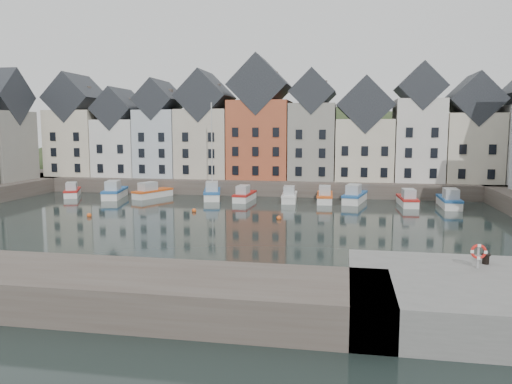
% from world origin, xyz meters
% --- Properties ---
extents(ground, '(260.00, 260.00, 0.00)m').
position_xyz_m(ground, '(0.00, 0.00, 0.00)').
color(ground, black).
rests_on(ground, ground).
extents(far_quay, '(90.00, 16.00, 2.00)m').
position_xyz_m(far_quay, '(0.00, 30.00, 1.00)').
color(far_quay, '#493E38').
rests_on(far_quay, ground).
extents(hillside, '(153.60, 70.40, 64.00)m').
position_xyz_m(hillside, '(0.02, 56.00, -17.96)').
color(hillside, black).
rests_on(hillside, ground).
extents(far_terrace, '(72.37, 8.16, 17.78)m').
position_xyz_m(far_terrace, '(3.21, 28.00, 8.88)').
color(far_terrace, beige).
rests_on(far_terrace, far_quay).
extents(mooring_buoys, '(20.50, 5.50, 0.50)m').
position_xyz_m(mooring_buoys, '(-4.00, 5.33, 0.15)').
color(mooring_buoys, '#D95119').
rests_on(mooring_buoys, ground).
extents(boat_a, '(4.05, 5.98, 2.21)m').
position_xyz_m(boat_a, '(-24.46, 17.51, 0.66)').
color(boat_a, silver).
rests_on(boat_a, ground).
extents(boat_b, '(3.63, 7.21, 2.65)m').
position_xyz_m(boat_b, '(-17.95, 17.04, 0.79)').
color(boat_b, silver).
rests_on(boat_b, ground).
extents(boat_c, '(4.11, 6.41, 2.36)m').
position_xyz_m(boat_c, '(-13.16, 18.26, 0.70)').
color(boat_c, silver).
rests_on(boat_c, ground).
extents(boat_d, '(3.68, 7.07, 12.93)m').
position_xyz_m(boat_d, '(-4.80, 18.57, 0.84)').
color(boat_d, silver).
rests_on(boat_d, ground).
extents(boat_e, '(2.12, 5.99, 2.27)m').
position_xyz_m(boat_e, '(-0.23, 17.65, 0.68)').
color(boat_e, silver).
rests_on(boat_e, ground).
extents(boat_f, '(2.24, 6.00, 2.26)m').
position_xyz_m(boat_f, '(5.59, 17.98, 0.67)').
color(boat_f, silver).
rests_on(boat_f, ground).
extents(boat_g, '(2.16, 6.27, 2.38)m').
position_xyz_m(boat_g, '(10.07, 18.22, 0.71)').
color(boat_g, silver).
rests_on(boat_g, ground).
extents(boat_h, '(3.38, 7.02, 2.59)m').
position_xyz_m(boat_h, '(13.79, 18.63, 0.77)').
color(boat_h, silver).
rests_on(boat_h, ground).
extents(boat_i, '(2.17, 6.11, 2.31)m').
position_xyz_m(boat_i, '(20.08, 17.13, 0.69)').
color(boat_i, silver).
rests_on(boat_i, ground).
extents(boat_j, '(2.16, 6.67, 2.55)m').
position_xyz_m(boat_j, '(24.80, 16.64, 0.76)').
color(boat_j, silver).
rests_on(boat_j, ground).
extents(mooring_bollard, '(0.48, 0.48, 0.56)m').
position_xyz_m(mooring_bollard, '(20.24, -17.03, 2.31)').
color(mooring_bollard, black).
rests_on(mooring_bollard, near_quay).
extents(life_ring_post, '(0.80, 0.17, 1.30)m').
position_xyz_m(life_ring_post, '(19.60, -18.04, 2.86)').
color(life_ring_post, gray).
rests_on(life_ring_post, near_quay).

